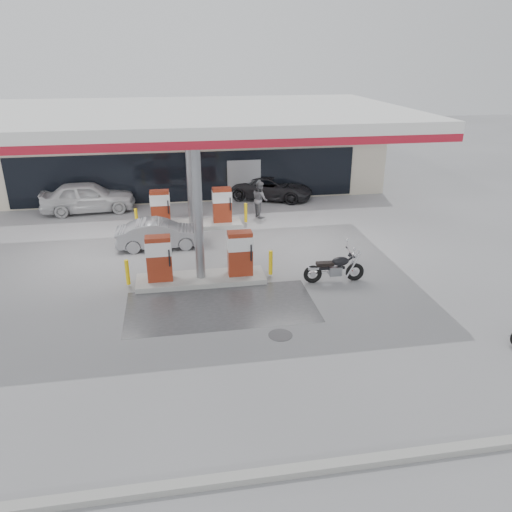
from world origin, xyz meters
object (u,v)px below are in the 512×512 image
Objects in this scene: parked_motorcycle at (335,269)px; parked_car_left at (105,185)px; pump_island_near at (200,263)px; parked_car_right at (271,188)px; attendant at (260,199)px; hatchback_silver at (160,234)px; sedan_white at (88,197)px; pump_island_far at (192,212)px.

parked_car_left is (-9.15, 12.80, 0.13)m from parked_motorcycle.
parked_car_right is at bearing 65.77° from pump_island_near.
attendant is at bearing -177.84° from parked_car_right.
hatchback_silver is (-4.78, -3.40, -0.29)m from attendant.
sedan_white is 2.85m from parked_car_left.
pump_island_near is at bearing -155.57° from sedan_white.
parked_motorcycle is at bearing -126.11° from hatchback_silver.
sedan_white reaches higher than parked_motorcycle.
parked_car_right is (9.52, 0.80, -0.15)m from sedan_white.
sedan_white is (-5.02, 9.20, 0.07)m from pump_island_near.
parked_car_left is at bearing 110.56° from pump_island_near.
pump_island_far is (0.00, 6.00, 0.00)m from pump_island_near.
pump_island_near and pump_island_far have the same top height.
attendant is (3.35, 1.00, 0.17)m from pump_island_far.
sedan_white is 9.55m from parked_car_right.
attendant reaches higher than sedan_white.
pump_island_near is 1.45× the size of hatchback_silver.
pump_island_far is 8.24m from parked_motorcycle.
pump_island_near is 3.87m from hatchback_silver.
pump_island_near is at bearing 178.89° from parked_car_right.
parked_motorcycle is 13.91m from sedan_white.
pump_island_near is 2.93× the size of attendant.
attendant is at bearing 101.92° from parked_motorcycle.
sedan_white reaches higher than parked_car_left.
parked_car_right is (9.00, -2.00, 0.00)m from parked_car_left.
pump_island_far reaches higher than sedan_white.
hatchback_silver reaches higher than parked_motorcycle.
pump_island_near is 10.97m from parked_car_right.
attendant is 0.49× the size of hatchback_silver.
attendant is at bearing 64.42° from pump_island_near.
attendant is 5.87m from hatchback_silver.
pump_island_far is 2.35× the size of parked_motorcycle.
parked_car_left is at bearing 128.04° from parked_motorcycle.
pump_island_far reaches higher than parked_car_right.
pump_island_far is 7.50m from parked_car_left.
pump_island_far is 1.45× the size of hatchback_silver.
parked_car_right is at bearing 41.63° from pump_island_far.
parked_motorcycle is at bearing -156.11° from parked_car_right.
pump_island_far is 2.93× the size of attendant.
parked_motorcycle is 0.49× the size of parked_car_right.
sedan_white is 6.66m from hatchback_silver.
attendant reaches higher than hatchback_silver.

